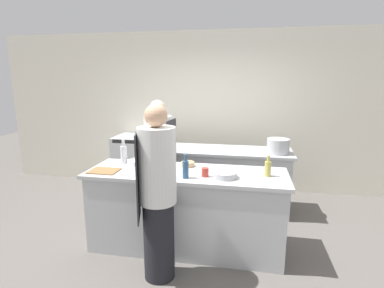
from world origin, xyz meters
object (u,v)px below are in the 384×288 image
at_px(oven_range, 138,163).
at_px(bottle_vinegar, 268,168).
at_px(bottle_wine, 186,169).
at_px(cup, 205,172).
at_px(stockpot, 278,146).
at_px(chef_at_stove, 159,162).
at_px(bowl_ceramic_blue, 225,175).
at_px(bowl_wooden_salad, 188,164).
at_px(bowl_mixing_large, 162,174).
at_px(bottle_olive_oil, 124,154).
at_px(bowl_prep_small, 137,162).
at_px(chef_at_prep_near, 158,195).

bearing_deg(oven_range, bottle_vinegar, -38.84).
relative_size(bottle_wine, cup, 2.70).
bearing_deg(stockpot, chef_at_stove, -164.05).
bearing_deg(chef_at_stove, oven_range, -142.18).
bearing_deg(bowl_ceramic_blue, bowl_wooden_salad, 144.03).
distance_m(oven_range, bottle_wine, 2.43).
height_order(bottle_wine, bowl_mixing_large, bottle_wine).
relative_size(bowl_mixing_large, bowl_ceramic_blue, 0.65).
relative_size(bottle_olive_oil, bowl_ceramic_blue, 1.15).
bearing_deg(bowl_prep_small, bowl_ceramic_blue, -15.80).
relative_size(chef_at_prep_near, bottle_vinegar, 7.53).
relative_size(bottle_wine, stockpot, 0.83).
distance_m(cup, stockpot, 1.51).
height_order(bottle_vinegar, bowl_mixing_large, bottle_vinegar).
bearing_deg(bottle_olive_oil, bowl_wooden_salad, 0.17).
distance_m(bowl_mixing_large, bowl_wooden_salad, 0.50).
bearing_deg(oven_range, chef_at_stove, -56.30).
height_order(chef_at_prep_near, bowl_mixing_large, chef_at_prep_near).
distance_m(chef_at_prep_near, stockpot, 2.13).
distance_m(bottle_olive_oil, bowl_wooden_salad, 0.83).
bearing_deg(cup, chef_at_stove, 134.66).
height_order(bottle_wine, stockpot, bottle_wine).
xyz_separation_m(oven_range, bowl_ceramic_blue, (1.72, -1.88, 0.47)).
distance_m(bottle_wine, cup, 0.22).
bearing_deg(bowl_ceramic_blue, bottle_vinegar, 16.56).
xyz_separation_m(bottle_vinegar, bowl_mixing_large, (-1.12, -0.25, -0.05)).
bearing_deg(bowl_mixing_large, chef_at_stove, 109.13).
bearing_deg(oven_range, bowl_wooden_salad, -51.12).
height_order(oven_range, bottle_wine, bottle_wine).
bearing_deg(oven_range, stockpot, -15.41).
relative_size(bowl_wooden_salad, cup, 1.67).
bearing_deg(chef_at_prep_near, stockpot, -53.53).
height_order(bowl_ceramic_blue, stockpot, stockpot).
distance_m(oven_range, bowl_mixing_large, 2.31).
bearing_deg(bowl_mixing_large, cup, 14.16).
height_order(bottle_olive_oil, bowl_ceramic_blue, bottle_olive_oil).
bearing_deg(chef_at_stove, chef_at_prep_near, 20.42).
height_order(bottle_olive_oil, stockpot, bottle_olive_oil).
distance_m(oven_range, bowl_wooden_salad, 2.03).
xyz_separation_m(bottle_olive_oil, bowl_prep_small, (0.19, -0.03, -0.09)).
relative_size(cup, stockpot, 0.31).
xyz_separation_m(bottle_vinegar, cup, (-0.67, -0.14, -0.04)).
bearing_deg(chef_at_prep_near, oven_range, 8.00).
xyz_separation_m(bottle_wine, stockpot, (1.07, 1.32, 0.00)).
height_order(bowl_ceramic_blue, bowl_wooden_salad, bowl_ceramic_blue).
distance_m(chef_at_prep_near, bowl_mixing_large, 0.39).
xyz_separation_m(bowl_prep_small, bowl_wooden_salad, (0.64, 0.03, -0.00)).
bearing_deg(cup, bowl_wooden_salad, 127.14).
height_order(oven_range, bottle_vinegar, bottle_vinegar).
bearing_deg(bottle_olive_oil, stockpot, 24.31).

